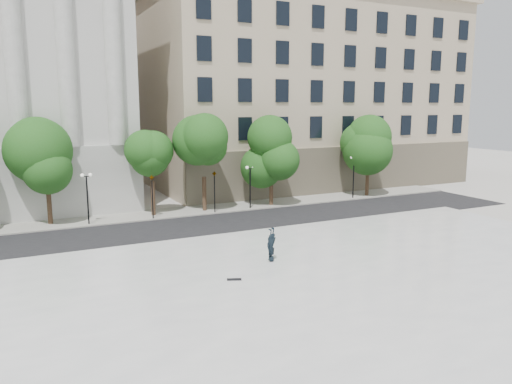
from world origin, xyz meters
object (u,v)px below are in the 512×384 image
traffic_light_west (152,175)px  person_lying (271,257)px  traffic_light_east (214,172)px  skateboard (234,279)px

traffic_light_west → person_lying: bearing=-79.5°
traffic_light_east → skateboard: bearing=-108.4°
traffic_light_east → person_lying: size_ratio=2.15×
traffic_light_east → skateboard: (-5.76, -17.31, -3.17)m
traffic_light_west → person_lying: traffic_light_west is taller
traffic_light_east → person_lying: bearing=-99.6°
traffic_light_east → skateboard: traffic_light_east is taller
person_lying → skateboard: size_ratio=2.62×
traffic_light_west → skateboard: size_ratio=5.70×
traffic_light_west → person_lying: (2.85, -15.37, -3.00)m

